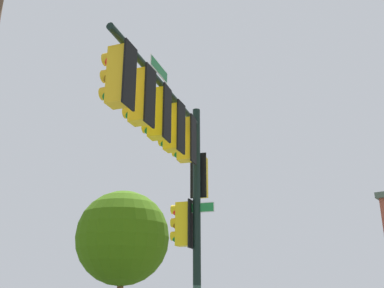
% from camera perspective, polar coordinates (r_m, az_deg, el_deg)
% --- Properties ---
extents(signal_pole_assembly, '(5.34, 2.36, 7.12)m').
position_cam_1_polar(signal_pole_assembly, '(10.02, -2.46, -2.00)').
color(signal_pole_assembly, black).
rests_on(signal_pole_assembly, ground_plane).
extents(tree_near, '(3.92, 3.92, 6.48)m').
position_cam_1_polar(tree_near, '(18.86, -9.09, -12.05)').
color(tree_near, brown).
rests_on(tree_near, ground_plane).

